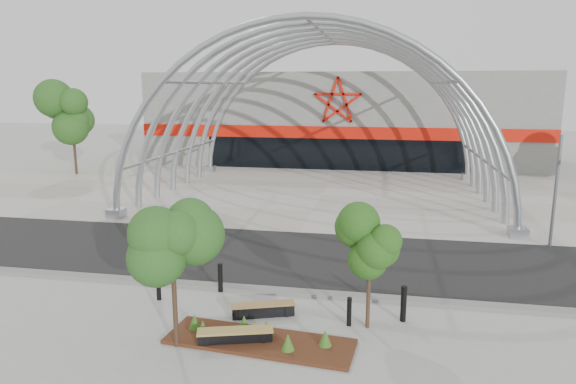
% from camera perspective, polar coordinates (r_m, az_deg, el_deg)
% --- Properties ---
extents(ground, '(140.00, 140.00, 0.00)m').
position_cam_1_polar(ground, '(18.01, -2.38, -10.70)').
color(ground, '#9B9B96').
rests_on(ground, ground).
extents(road, '(140.00, 7.00, 0.02)m').
position_cam_1_polar(road, '(21.21, -0.25, -7.14)').
color(road, black).
rests_on(road, ground).
extents(forecourt, '(60.00, 17.00, 0.04)m').
position_cam_1_polar(forecourt, '(32.67, 3.71, -0.40)').
color(forecourt, '#A5A195').
rests_on(forecourt, ground).
extents(kerb, '(60.00, 0.50, 0.12)m').
position_cam_1_polar(kerb, '(17.76, -2.56, -10.82)').
color(kerb, slate).
rests_on(kerb, ground).
extents(arena_building, '(34.00, 15.24, 8.00)m').
position_cam_1_polar(arena_building, '(49.89, 6.29, 8.35)').
color(arena_building, slate).
rests_on(arena_building, ground).
extents(vault_canopy, '(20.80, 15.80, 20.36)m').
position_cam_1_polar(vault_canopy, '(32.67, 3.71, -0.41)').
color(vault_canopy, '#999EA3').
rests_on(vault_canopy, ground).
extents(planting_bed, '(5.27, 2.07, 0.54)m').
position_cam_1_polar(planting_bed, '(14.55, -3.42, -15.88)').
color(planting_bed, '#3C150D').
rests_on(planting_bed, ground).
extents(signal_pole, '(0.36, 0.68, 4.88)m').
position_cam_1_polar(signal_pole, '(24.59, 27.60, 0.26)').
color(signal_pole, slate).
rests_on(signal_pole, ground).
extents(street_tree_0, '(1.77, 1.77, 4.05)m').
position_cam_1_polar(street_tree_0, '(13.61, -12.78, -5.49)').
color(street_tree_0, black).
rests_on(street_tree_0, ground).
extents(street_tree_1, '(1.44, 1.44, 3.41)m').
position_cam_1_polar(street_tree_1, '(14.64, 9.10, -6.00)').
color(street_tree_1, '#322219').
rests_on(street_tree_1, ground).
extents(bench_0, '(2.08, 1.01, 0.43)m').
position_cam_1_polar(bench_0, '(14.48, -5.87, -15.73)').
color(bench_0, black).
rests_on(bench_0, ground).
extents(bench_1, '(1.95, 1.04, 0.40)m').
position_cam_1_polar(bench_1, '(15.99, -2.78, -12.94)').
color(bench_1, black).
rests_on(bench_1, ground).
extents(bollard_0, '(0.15, 0.15, 0.92)m').
position_cam_1_polar(bollard_0, '(17.50, -14.19, -10.13)').
color(bollard_0, black).
rests_on(bollard_0, ground).
extents(bollard_1, '(0.14, 0.14, 0.85)m').
position_cam_1_polar(bollard_1, '(18.60, -12.79, -8.85)').
color(bollard_1, black).
rests_on(bollard_1, ground).
extents(bollard_2, '(0.16, 0.16, 1.00)m').
position_cam_1_polar(bollard_2, '(17.75, -7.53, -9.40)').
color(bollard_2, black).
rests_on(bollard_2, ground).
extents(bollard_3, '(0.14, 0.14, 0.86)m').
position_cam_1_polar(bollard_3, '(15.40, 6.81, -13.06)').
color(bollard_3, black).
rests_on(bollard_3, ground).
extents(bollard_4, '(0.17, 0.17, 1.09)m').
position_cam_1_polar(bollard_4, '(15.89, 12.71, -12.02)').
color(bollard_4, black).
rests_on(bollard_4, ground).
extents(bg_tree_0, '(3.00, 3.00, 6.45)m').
position_cam_1_polar(bg_tree_0, '(43.38, -22.90, 7.87)').
color(bg_tree_0, black).
rests_on(bg_tree_0, ground).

